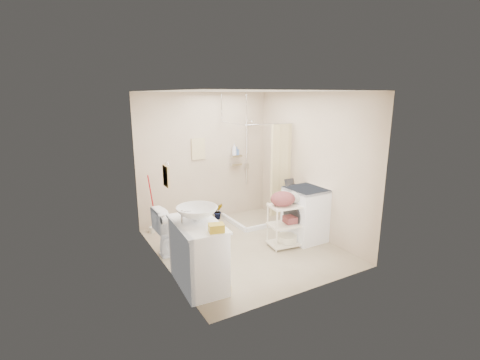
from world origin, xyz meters
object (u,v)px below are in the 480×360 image
(vanity, at_px, (198,254))
(laundry_rack, at_px, (288,221))
(washing_machine, at_px, (306,214))
(toilet, at_px, (179,229))

(vanity, relative_size, laundry_rack, 1.14)
(vanity, relative_size, washing_machine, 1.08)
(washing_machine, bearing_deg, toilet, 163.69)
(washing_machine, distance_m, laundry_rack, 0.48)
(vanity, height_order, washing_machine, washing_machine)
(toilet, height_order, washing_machine, washing_machine)
(vanity, height_order, toilet, vanity)
(vanity, xyz_separation_m, toilet, (0.12, 1.09, -0.05))
(washing_machine, relative_size, laundry_rack, 1.06)
(laundry_rack, bearing_deg, toilet, 165.51)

